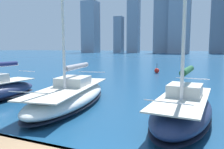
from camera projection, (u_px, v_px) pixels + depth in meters
name	position (u px, v px, depth m)	size (l,w,h in m)	color
city_skyline	(188.00, 23.00, 149.87)	(167.05, 22.25, 49.77)	#86909F
sailboat_forest	(183.00, 108.00, 10.28)	(3.04, 7.25, 10.46)	navy
sailboat_grey	(70.00, 95.00, 13.54)	(4.42, 9.56, 11.25)	white
channel_buoy	(157.00, 71.00, 31.15)	(0.70, 0.70, 1.40)	red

